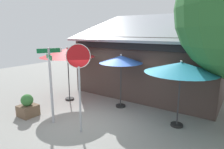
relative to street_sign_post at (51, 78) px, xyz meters
name	(u,v)px	position (x,y,z in m)	size (l,w,h in m)	color
ground_plane	(92,120)	(0.99, 1.10, -1.78)	(28.00, 28.00, 0.10)	gray
cafe_building	(152,63)	(1.42, 5.86, -0.05)	(7.82, 5.09, 4.51)	#473833
street_sign_post	(51,78)	(0.00, 0.00, 0.00)	(0.73, 0.78, 2.84)	#A8AAB2
stop_sign	(79,72)	(1.33, 0.10, 0.38)	(0.55, 0.59, 3.02)	#A8AAB2
patio_umbrella_crimson_left	(67,53)	(-1.41, 2.16, 0.65)	(2.64, 2.64, 2.68)	black
patio_umbrella_royal_blue_center	(121,60)	(1.24, 2.81, 0.44)	(1.92, 1.92, 2.44)	black
patio_umbrella_teal_right	(181,68)	(3.95, 2.38, 0.44)	(2.51, 2.51, 2.44)	black
sidewalk_planter	(28,107)	(-1.36, -0.18, -1.35)	(0.68, 0.68, 0.92)	brown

